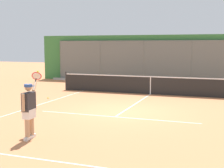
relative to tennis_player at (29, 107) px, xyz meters
name	(u,v)px	position (x,y,z in m)	size (l,w,h in m)	color
ground_plane	(124,111)	(-1.35, -4.40, -0.89)	(60.00, 60.00, 0.00)	#C67A4C
court_line_markings	(113,118)	(-1.35, -3.14, -0.88)	(7.86, 10.47, 0.01)	white
fence_backdrop	(169,59)	(-1.35, -14.59, 0.74)	(19.01, 1.37, 3.29)	slate
tennis_net	(150,85)	(-1.35, -9.11, -0.39)	(10.11, 0.09, 1.07)	#2D2D2D
tennis_player	(29,107)	(0.00, 0.00, 0.00)	(0.53, 1.31, 1.83)	silver
tennis_ball_near_net	(48,98)	(3.05, -6.06, -0.85)	(0.07, 0.07, 0.07)	#CCDB33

